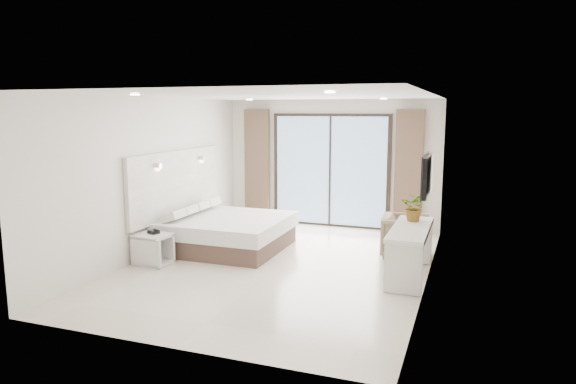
{
  "coord_description": "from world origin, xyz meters",
  "views": [
    {
      "loc": [
        2.85,
        -7.46,
        2.48
      ],
      "look_at": [
        0.0,
        0.4,
        1.14
      ],
      "focal_mm": 32.0,
      "sensor_mm": 36.0,
      "label": 1
    }
  ],
  "objects_px": {
    "nightstand": "(153,249)",
    "armchair": "(406,234)",
    "bed": "(226,232)",
    "console_desk": "(410,240)"
  },
  "relations": [
    {
      "from": "nightstand",
      "to": "armchair",
      "type": "relative_size",
      "value": 0.75
    },
    {
      "from": "nightstand",
      "to": "bed",
      "type": "bearing_deg",
      "value": 67.77
    },
    {
      "from": "nightstand",
      "to": "console_desk",
      "type": "relative_size",
      "value": 0.35
    },
    {
      "from": "nightstand",
      "to": "console_desk",
      "type": "height_order",
      "value": "console_desk"
    },
    {
      "from": "bed",
      "to": "nightstand",
      "type": "bearing_deg",
      "value": -118.33
    },
    {
      "from": "bed",
      "to": "nightstand",
      "type": "relative_size",
      "value": 3.48
    },
    {
      "from": "console_desk",
      "to": "bed",
      "type": "bearing_deg",
      "value": 170.81
    },
    {
      "from": "console_desk",
      "to": "armchair",
      "type": "bearing_deg",
      "value": 100.15
    },
    {
      "from": "nightstand",
      "to": "armchair",
      "type": "distance_m",
      "value": 4.23
    },
    {
      "from": "bed",
      "to": "armchair",
      "type": "xyz_separation_m",
      "value": [
        3.12,
        0.56,
        0.09
      ]
    }
  ]
}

